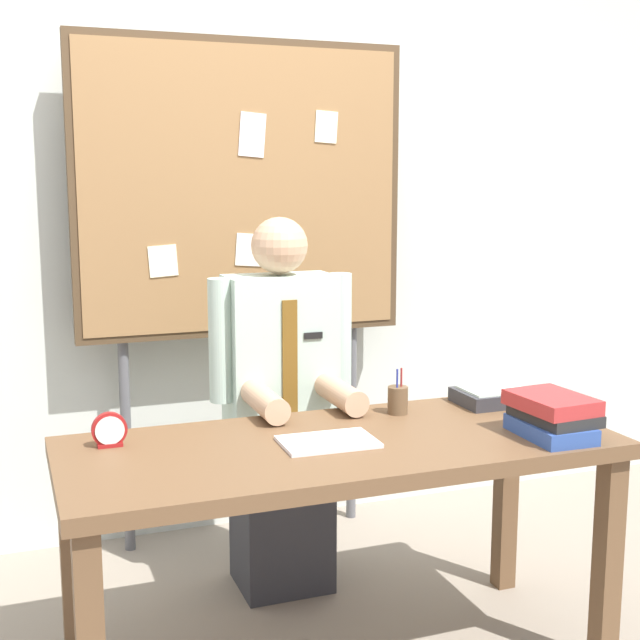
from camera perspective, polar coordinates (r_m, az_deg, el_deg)
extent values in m
cube|color=silver|center=(3.82, -5.92, 6.16)|extent=(6.40, 0.08, 2.70)
cube|color=brown|center=(2.70, 1.36, -8.47)|extent=(1.72, 0.71, 0.05)
cube|color=brown|center=(2.99, 18.52, -14.99)|extent=(0.07, 0.07, 0.71)
cube|color=brown|center=(2.95, -16.12, -15.21)|extent=(0.07, 0.07, 0.71)
cube|color=brown|center=(3.43, 12.21, -11.48)|extent=(0.07, 0.07, 0.71)
cube|color=#2D2D33|center=(3.42, -2.56, -13.75)|extent=(0.34, 0.30, 0.44)
cube|color=#B2CCBC|center=(3.23, -2.64, -3.83)|extent=(0.40, 0.22, 0.77)
sphere|color=tan|center=(3.15, -2.71, 4.96)|extent=(0.21, 0.21, 0.21)
cylinder|color=#B2CCBC|center=(3.11, -6.58, -1.36)|extent=(0.09, 0.09, 0.45)
cylinder|color=#B2CCBC|center=(3.25, 1.31, -0.84)|extent=(0.09, 0.09, 0.45)
cylinder|color=tan|center=(2.95, -3.69, -5.42)|extent=(0.09, 0.30, 0.09)
cylinder|color=tan|center=(3.04, 1.39, -4.96)|extent=(0.09, 0.30, 0.09)
cube|color=brown|center=(3.11, -2.00, -3.24)|extent=(0.06, 0.01, 0.50)
cube|color=black|center=(3.11, -0.45, -1.04)|extent=(0.07, 0.01, 0.02)
cube|color=#4C3823|center=(3.62, -5.16, 8.60)|extent=(1.40, 0.05, 1.22)
cube|color=olive|center=(3.61, -5.11, 8.60)|extent=(1.34, 0.04, 1.16)
cylinder|color=#59595E|center=(3.71, -12.71, -7.99)|extent=(0.04, 0.04, 0.93)
cylinder|color=#59595E|center=(3.97, 2.10, -6.63)|extent=(0.04, 0.04, 0.93)
cube|color=silver|center=(3.60, -4.51, 12.15)|extent=(0.12, 0.00, 0.19)
cube|color=#F4EFCC|center=(3.70, 0.42, 12.68)|extent=(0.11, 0.00, 0.14)
cube|color=#F4EFCC|center=(3.52, -10.37, 3.87)|extent=(0.12, 0.00, 0.13)
cube|color=white|center=(3.60, -4.70, 4.66)|extent=(0.13, 0.00, 0.14)
cube|color=#2D4C99|center=(2.81, 15.03, -7.01)|extent=(0.18, 0.28, 0.05)
cube|color=#262626|center=(2.81, 15.29, -6.10)|extent=(0.19, 0.27, 0.04)
cube|color=#B22D2D|center=(2.80, 15.12, -5.29)|extent=(0.21, 0.27, 0.05)
cube|color=silver|center=(2.66, 0.53, -8.08)|extent=(0.30, 0.20, 0.01)
cylinder|color=maroon|center=(2.69, -13.80, -7.07)|extent=(0.11, 0.02, 0.11)
cylinder|color=white|center=(2.68, -13.76, -7.14)|extent=(0.09, 0.00, 0.09)
cube|color=maroon|center=(2.71, -13.76, -8.03)|extent=(0.07, 0.04, 0.01)
cylinder|color=brown|center=(2.98, 5.18, -5.31)|extent=(0.07, 0.07, 0.09)
cylinder|color=#263399|center=(2.96, 5.13, -4.62)|extent=(0.01, 0.01, 0.15)
cylinder|color=maroon|center=(2.98, 5.41, -4.55)|extent=(0.01, 0.01, 0.15)
cube|color=#333338|center=(3.17, 11.42, -5.01)|extent=(0.26, 0.20, 0.05)
cube|color=silver|center=(3.16, 11.44, -4.50)|extent=(0.22, 0.17, 0.01)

